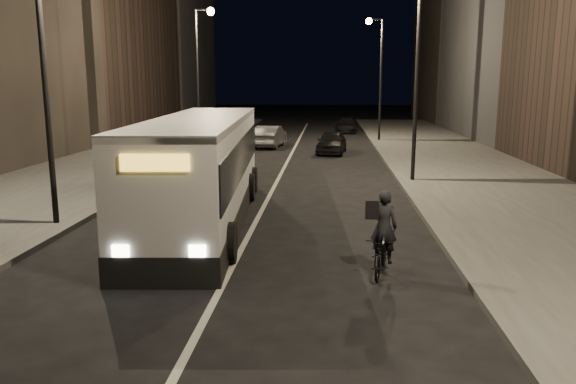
% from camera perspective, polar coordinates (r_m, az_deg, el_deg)
% --- Properties ---
extents(ground, '(180.00, 180.00, 0.00)m').
position_cam_1_polar(ground, '(11.98, -6.47, -9.03)').
color(ground, black).
rests_on(ground, ground).
extents(sidewalk_right, '(7.00, 70.00, 0.16)m').
position_cam_1_polar(sidewalk_right, '(26.15, 18.19, 1.72)').
color(sidewalk_right, '#3C3C39').
rests_on(sidewalk_right, ground).
extents(sidewalk_left, '(7.00, 70.00, 0.16)m').
position_cam_1_polar(sidewalk_left, '(27.51, -18.66, 2.14)').
color(sidewalk_left, '#3C3C39').
rests_on(sidewalk_left, ground).
extents(streetlight_right_mid, '(1.20, 0.44, 8.12)m').
position_cam_1_polar(streetlight_right_mid, '(23.30, 12.40, 13.97)').
color(streetlight_right_mid, black).
rests_on(streetlight_right_mid, sidewalk_right).
extents(streetlight_right_far, '(1.20, 0.44, 8.12)m').
position_cam_1_polar(streetlight_right_far, '(39.19, 9.06, 12.86)').
color(streetlight_right_far, black).
rests_on(streetlight_right_far, sidewalk_right).
extents(streetlight_left_near, '(1.20, 0.44, 8.12)m').
position_cam_1_polar(streetlight_left_near, '(16.84, -22.97, 14.54)').
color(streetlight_left_near, black).
rests_on(streetlight_left_near, sidewalk_left).
extents(streetlight_left_far, '(1.20, 0.44, 8.12)m').
position_cam_1_polar(streetlight_left_far, '(33.90, -8.81, 13.15)').
color(streetlight_left_far, black).
rests_on(streetlight_left_far, sidewalk_left).
extents(city_bus, '(3.32, 11.65, 3.10)m').
position_cam_1_polar(city_bus, '(16.84, -8.73, 2.73)').
color(city_bus, silver).
rests_on(city_bus, ground).
extents(cyclist_on_bicycle, '(0.91, 1.73, 1.90)m').
position_cam_1_polar(cyclist_on_bicycle, '(12.30, 9.55, -5.47)').
color(cyclist_on_bicycle, black).
rests_on(cyclist_on_bicycle, ground).
extents(car_near, '(1.95, 3.97, 1.30)m').
position_cam_1_polar(car_near, '(32.77, 4.46, 5.07)').
color(car_near, black).
rests_on(car_near, ground).
extents(car_mid, '(1.90, 4.30, 1.37)m').
position_cam_1_polar(car_mid, '(35.86, -1.84, 5.68)').
color(car_mid, '#343437').
rests_on(car_mid, ground).
extents(car_far, '(2.06, 4.41, 1.25)m').
position_cam_1_polar(car_far, '(46.68, 5.98, 6.82)').
color(car_far, black).
rests_on(car_far, ground).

